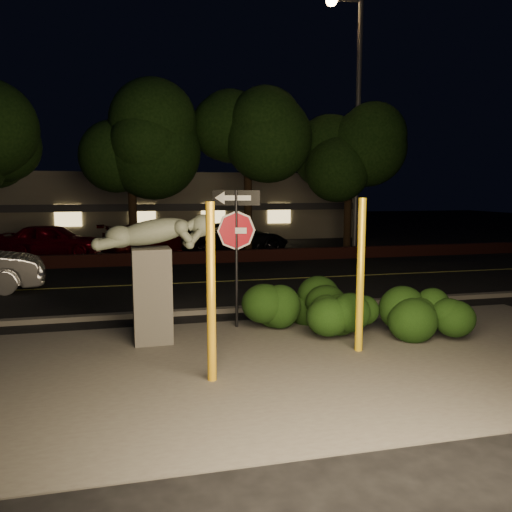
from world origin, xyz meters
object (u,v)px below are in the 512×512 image
at_px(signpost, 236,231).
at_px(parked_car_dark, 233,238).
at_px(yellow_pole_left, 211,293).
at_px(yellow_pole_right, 360,276).
at_px(parked_car_red, 52,240).
at_px(sculpture, 154,265).
at_px(streetlight, 353,105).
at_px(parked_car_darkred, 161,239).

bearing_deg(signpost, parked_car_dark, 95.75).
xyz_separation_m(yellow_pole_left, parked_car_dark, (3.31, 15.55, -0.69)).
bearing_deg(yellow_pole_right, parked_car_red, 116.21).
bearing_deg(signpost, sculpture, -143.86).
relative_size(streetlight, parked_car_dark, 2.19).
bearing_deg(parked_car_dark, parked_car_darkred, 79.72).
relative_size(yellow_pole_right, parked_car_red, 0.66).
distance_m(yellow_pole_left, sculpture, 2.45).
xyz_separation_m(yellow_pole_left, parked_car_darkred, (-0.04, 15.62, -0.64)).
height_order(signpost, parked_car_red, signpost).
relative_size(signpost, sculpture, 1.19).
distance_m(sculpture, streetlight, 16.06).
xyz_separation_m(signpost, parked_car_darkred, (-1.03, 12.67, -1.35)).
distance_m(parked_car_darkred, parked_car_dark, 3.36).
distance_m(yellow_pole_right, parked_car_red, 17.56).
relative_size(parked_car_red, parked_car_dark, 0.83).
bearing_deg(sculpture, yellow_pole_right, -24.23).
height_order(yellow_pole_left, parked_car_dark, yellow_pole_left).
bearing_deg(parked_car_dark, yellow_pole_right, 169.23).
distance_m(yellow_pole_right, signpost, 2.94).
relative_size(signpost, parked_car_red, 0.69).
height_order(yellow_pole_left, parked_car_red, yellow_pole_left).
height_order(parked_car_red, parked_car_dark, parked_car_red).
distance_m(signpost, parked_car_red, 14.87).
bearing_deg(sculpture, signpost, 17.71).
xyz_separation_m(yellow_pole_left, sculpture, (-0.79, 2.31, 0.14)).
height_order(streetlight, parked_car_dark, streetlight).
bearing_deg(parked_car_red, streetlight, -90.05).
xyz_separation_m(yellow_pole_right, parked_car_darkred, (-2.93, 14.80, -0.66)).
xyz_separation_m(signpost, parked_car_red, (-5.85, 13.61, -1.39)).
height_order(yellow_pole_right, parked_car_red, yellow_pole_right).
bearing_deg(streetlight, parked_car_red, 172.45).
height_order(sculpture, parked_car_red, sculpture).
distance_m(yellow_pole_left, parked_car_darkred, 15.64).
distance_m(yellow_pole_right, streetlight, 15.52).
bearing_deg(yellow_pole_left, streetlight, 58.72).
xyz_separation_m(sculpture, streetlight, (9.42, 11.88, 5.28)).
height_order(streetlight, parked_car_darkred, streetlight).
height_order(yellow_pole_left, streetlight, streetlight).
bearing_deg(sculpture, streetlight, 49.40).
relative_size(yellow_pole_left, parked_car_red, 0.65).
bearing_deg(yellow_pole_right, signpost, 131.72).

